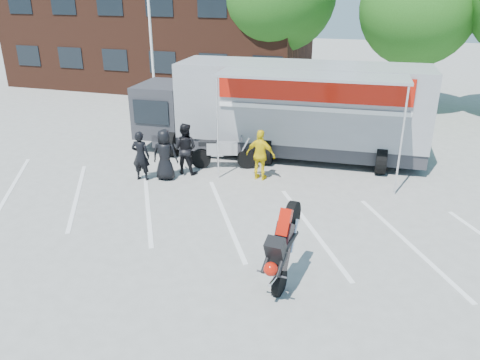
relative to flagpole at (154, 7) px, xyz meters
The scene contains 12 objects.
ground 12.83m from the flagpole, 58.02° to the right, with size 100.00×100.00×0.00m, color #9C9C97.
parking_bay_lines 12.06m from the flagpole, 55.25° to the right, with size 18.00×5.00×0.01m, color white.
office_building 8.97m from the flagpole, 115.15° to the left, with size 18.00×8.00×7.00m, color #452216.
flagpole is the anchor object (origin of this frame).
tree_mid 12.31m from the flagpole, 23.97° to the left, with size 5.44×5.44×7.68m.
transporter_truck 9.27m from the flagpole, 27.07° to the right, with size 10.71×5.16×3.41m, color #93959B, non-canonical shape.
parked_motorcycle 9.08m from the flagpole, 46.71° to the right, with size 0.78×2.33×1.22m, color #ADADB2, non-canonical shape.
stunt_bike_rider 15.18m from the flagpole, 52.44° to the right, with size 0.80×1.69×1.99m, color black, non-canonical shape.
spectator_leather_a 8.96m from the flagpole, 62.31° to the right, with size 0.82×0.54×1.69m, color black.
spectator_leather_b 8.94m from the flagpole, 67.93° to the right, with size 0.60×0.39×1.65m, color black.
spectator_leather_c 8.60m from the flagpole, 57.11° to the right, with size 0.85×0.66×1.74m, color black.
spectator_hivis 9.95m from the flagpole, 42.47° to the right, with size 0.98×0.41×1.67m, color yellow.
Camera 1 is at (4.08, -9.90, 5.88)m, focal length 35.00 mm.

